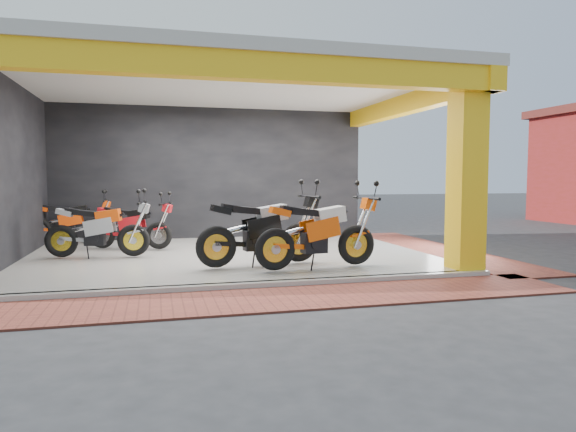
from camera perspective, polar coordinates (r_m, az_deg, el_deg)
ground at (r=8.83m, az=-4.83°, el=-6.67°), size 80.00×80.00×0.00m
showroom_floor at (r=10.77m, az=-6.63°, el=-4.43°), size 8.00×6.00×0.10m
showroom_ceiling at (r=10.82m, az=-6.80°, el=14.49°), size 8.40×6.40×0.20m
back_wall at (r=13.73m, az=-8.47°, el=4.53°), size 8.20×0.20×3.50m
left_wall at (r=10.88m, az=-28.69°, el=4.15°), size 0.20×6.20×3.50m
corner_column at (r=9.37m, az=19.24°, el=4.50°), size 0.50×0.50×3.50m
header_beam_front at (r=7.86m, az=-3.71°, el=16.21°), size 8.40×0.30×0.40m
header_beam_right at (r=11.99m, az=12.97°, el=11.95°), size 0.30×6.40×0.40m
floor_kerb at (r=7.84m, az=-3.57°, el=-7.69°), size 8.00×0.20×0.10m
paver_front at (r=7.10m, az=-2.36°, el=-9.24°), size 9.00×1.40×0.03m
paver_right at (r=12.37m, az=16.02°, el=-3.61°), size 1.40×7.00×0.03m
moto_hero at (r=9.19m, az=7.61°, el=-1.05°), size 2.48×1.18×1.46m
moto_row_a at (r=9.41m, az=1.24°, el=-0.82°), size 2.52×1.25×1.48m
moto_row_b at (r=11.49m, az=-14.20°, el=-0.68°), size 2.13×1.40×1.22m
moto_row_c at (r=10.56m, az=-16.83°, el=-0.94°), size 2.23×1.12×1.30m
moto_row_d at (r=13.16m, az=-20.36°, el=-0.17°), size 2.03×0.77×1.24m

